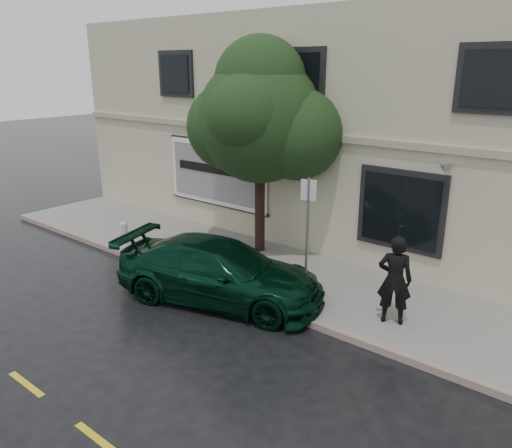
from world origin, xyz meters
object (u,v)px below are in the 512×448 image
Objects in this scene: car at (220,271)px; fire_hydrant at (124,234)px; pedestrian at (395,280)px; street_tree at (260,121)px.

car reaches higher than fire_hydrant.
car is at bearing -2.57° from pedestrian.
car is 6.23× the size of fire_hydrant.
fire_hydrant is (-4.54, 0.60, -0.19)m from car.
car is 4.08m from pedestrian.
street_tree is at bearing 5.10° from car.
street_tree is (-4.99, 1.66, 2.85)m from pedestrian.
pedestrian is at bearing 5.60° from fire_hydrant.
pedestrian is 2.42× the size of fire_hydrant.
street_tree is 5.39m from fire_hydrant.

